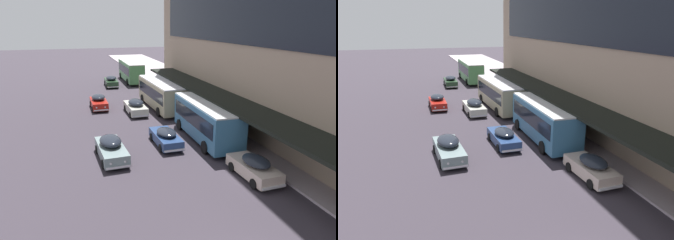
{
  "view_description": "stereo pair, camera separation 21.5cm",
  "coord_description": "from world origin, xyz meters",
  "views": [
    {
      "loc": [
        -6.46,
        -7.99,
        9.59
      ],
      "look_at": [
        1.46,
        17.22,
        1.64
      ],
      "focal_mm": 35.0,
      "sensor_mm": 36.0,
      "label": 1
    },
    {
      "loc": [
        -6.25,
        -8.06,
        9.59
      ],
      "look_at": [
        1.46,
        17.22,
        1.64
      ],
      "focal_mm": 35.0,
      "sensor_mm": 36.0,
      "label": 2
    }
  ],
  "objects": [
    {
      "name": "sedan_trailing_mid",
      "position": [
        -3.12,
        29.17,
        0.79
      ],
      "size": [
        1.85,
        4.39,
        1.63
      ],
      "color": "#A71C14",
      "rests_on": "ground"
    },
    {
      "name": "sedan_second_near",
      "position": [
        0.46,
        25.76,
        0.8
      ],
      "size": [
        1.96,
        4.9,
        1.64
      ],
      "color": "beige",
      "rests_on": "ground"
    },
    {
      "name": "sedan_trailing_near",
      "position": [
        0.13,
        42.23,
        0.82
      ],
      "size": [
        1.98,
        5.04,
        1.67
      ],
      "color": "#254028",
      "rests_on": "ground"
    },
    {
      "name": "transit_bus_kerbside_far",
      "position": [
        3.96,
        45.78,
        1.9
      ],
      "size": [
        2.73,
        10.36,
        3.32
      ],
      "color": "#559A59",
      "rests_on": "ground"
    },
    {
      "name": "fire_hydrant",
      "position": [
        6.38,
        13.1,
        0.49
      ],
      "size": [
        0.2,
        0.4,
        0.7
      ],
      "color": "red",
      "rests_on": "sidewalk_kerb"
    },
    {
      "name": "transit_bus_kerbside_rear",
      "position": [
        4.39,
        15.99,
        1.84
      ],
      "size": [
        2.87,
        9.29,
        3.21
      ],
      "color": "teal",
      "rests_on": "ground"
    },
    {
      "name": "transit_bus_kerbside_front",
      "position": [
        3.72,
        27.14,
        1.82
      ],
      "size": [
        3.03,
        10.38,
        3.16
      ],
      "color": "tan",
      "rests_on": "ground"
    },
    {
      "name": "sedan_far_back",
      "position": [
        0.8,
        15.74,
        0.71
      ],
      "size": [
        1.83,
        4.54,
        1.41
      ],
      "color": "navy",
      "rests_on": "ground"
    },
    {
      "name": "sedan_second_mid",
      "position": [
        4.45,
        8.5,
        0.76
      ],
      "size": [
        1.93,
        4.39,
        1.55
      ],
      "color": "beige",
      "rests_on": "ground"
    },
    {
      "name": "sedan_oncoming_front",
      "position": [
        -3.77,
        14.3,
        0.81
      ],
      "size": [
        2.05,
        4.9,
        1.66
      ],
      "color": "gray",
      "rests_on": "ground"
    }
  ]
}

